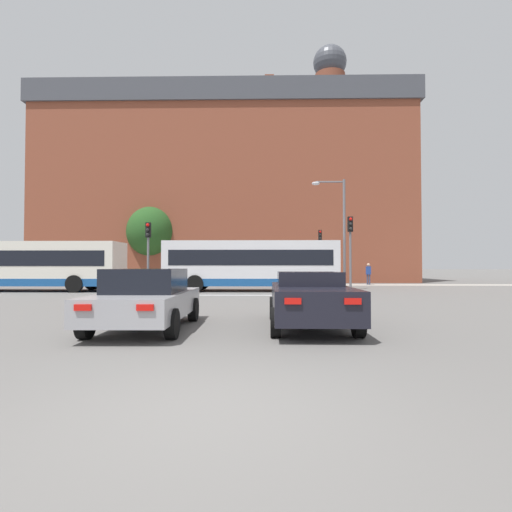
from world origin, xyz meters
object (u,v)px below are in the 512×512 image
(traffic_light_near_left, at_px, (148,246))
(pedestrian_walking_east, at_px, (309,272))
(car_saloon_left, at_px, (147,298))
(bus_crossing_lead, at_px, (251,265))
(bus_crossing_trailing, at_px, (25,265))
(traffic_light_near_right, at_px, (350,242))
(traffic_light_far_right, at_px, (320,248))
(pedestrian_waiting, at_px, (368,272))
(car_roadster_right, at_px, (310,298))
(street_lamp_junction, at_px, (338,222))

(traffic_light_near_left, distance_m, pedestrian_walking_east, 15.66)
(car_saloon_left, height_order, bus_crossing_lead, bus_crossing_lead)
(bus_crossing_trailing, bearing_deg, bus_crossing_lead, -88.78)
(car_saloon_left, distance_m, traffic_light_near_left, 12.03)
(bus_crossing_trailing, relative_size, traffic_light_near_right, 2.80)
(bus_crossing_trailing, xyz_separation_m, traffic_light_far_right, (18.95, 7.75, 1.35))
(traffic_light_near_right, distance_m, traffic_light_near_left, 10.74)
(bus_crossing_lead, relative_size, traffic_light_near_left, 2.71)
(car_saloon_left, bearing_deg, bus_crossing_trailing, 128.29)
(traffic_light_near_left, xyz_separation_m, pedestrian_walking_east, (9.89, 12.04, -1.57))
(pedestrian_waiting, bearing_deg, bus_crossing_lead, 54.90)
(traffic_light_far_right, bearing_deg, pedestrian_waiting, 14.17)
(car_roadster_right, bearing_deg, pedestrian_walking_east, 84.10)
(traffic_light_far_right, distance_m, street_lamp_junction, 6.63)
(pedestrian_waiting, bearing_deg, traffic_light_far_right, 26.75)
(car_roadster_right, distance_m, bus_crossing_trailing, 20.95)
(car_roadster_right, height_order, pedestrian_walking_east, pedestrian_walking_east)
(street_lamp_junction, bearing_deg, traffic_light_near_left, -158.90)
(car_saloon_left, distance_m, bus_crossing_trailing, 18.50)
(traffic_light_near_right, height_order, street_lamp_junction, street_lamp_junction)
(street_lamp_junction, distance_m, pedestrian_waiting, 9.05)
(traffic_light_near_right, xyz_separation_m, traffic_light_near_left, (-10.73, -0.20, -0.19))
(bus_crossing_trailing, distance_m, traffic_light_near_right, 19.30)
(car_saloon_left, height_order, pedestrian_waiting, pedestrian_waiting)
(bus_crossing_lead, relative_size, traffic_light_far_right, 2.37)
(car_saloon_left, xyz_separation_m, street_lamp_junction, (7.55, 15.61, 3.56))
(traffic_light_near_right, height_order, traffic_light_near_left, traffic_light_near_right)
(traffic_light_near_right, bearing_deg, traffic_light_far_right, 90.63)
(bus_crossing_lead, height_order, traffic_light_near_right, traffic_light_near_right)
(bus_crossing_trailing, height_order, street_lamp_junction, street_lamp_junction)
(traffic_light_near_right, bearing_deg, traffic_light_near_left, -178.95)
(bus_crossing_lead, distance_m, pedestrian_walking_east, 9.93)
(bus_crossing_trailing, relative_size, traffic_light_near_left, 3.02)
(car_roadster_right, distance_m, traffic_light_near_right, 11.93)
(car_roadster_right, height_order, traffic_light_far_right, traffic_light_far_right)
(bus_crossing_lead, distance_m, street_lamp_junction, 6.19)
(traffic_light_near_left, xyz_separation_m, traffic_light_far_right, (10.62, 10.68, 0.34))
(traffic_light_near_right, bearing_deg, car_roadster_right, -107.16)
(bus_crossing_lead, bearing_deg, pedestrian_waiting, -47.68)
(street_lamp_junction, relative_size, pedestrian_waiting, 4.00)
(car_roadster_right, height_order, pedestrian_waiting, pedestrian_waiting)
(bus_crossing_trailing, xyz_separation_m, traffic_light_near_right, (19.06, -2.73, 1.20))
(car_roadster_right, distance_m, traffic_light_near_left, 13.34)
(traffic_light_far_right, bearing_deg, bus_crossing_lead, -125.13)
(car_roadster_right, relative_size, street_lamp_junction, 0.68)
(traffic_light_far_right, bearing_deg, pedestrian_walking_east, 118.11)
(traffic_light_near_right, xyz_separation_m, traffic_light_far_right, (-0.11, 10.48, 0.15))
(bus_crossing_lead, distance_m, traffic_light_near_left, 6.34)
(bus_crossing_lead, xyz_separation_m, traffic_light_far_right, (5.25, 7.46, 1.33))
(traffic_light_near_left, distance_m, pedestrian_waiting, 18.85)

